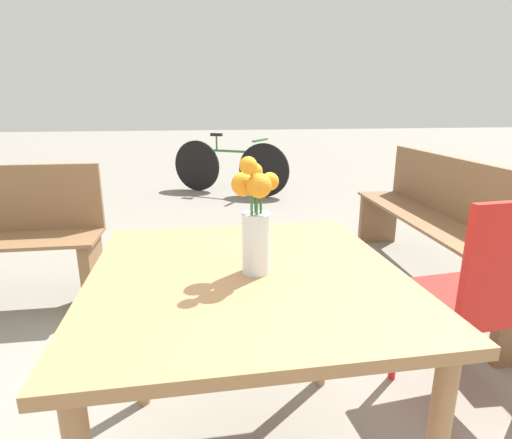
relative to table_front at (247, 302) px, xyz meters
name	(u,v)px	position (x,y,z in m)	size (l,w,h in m)	color
table_front	(247,302)	(0.00, 0.00, 0.00)	(0.88, 0.91, 0.73)	#9E7047
flower_vase	(255,224)	(0.02, -0.01, 0.24)	(0.12, 0.13, 0.33)	silver
cafe_chair	(484,294)	(0.90, 0.13, -0.11)	(0.43, 0.43, 0.89)	red
bench_near	(445,217)	(1.51, 1.25, -0.16)	(0.49, 1.93, 0.85)	brown
bicycle	(229,167)	(0.41, 4.44, -0.26)	(1.49, 0.99, 0.82)	black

